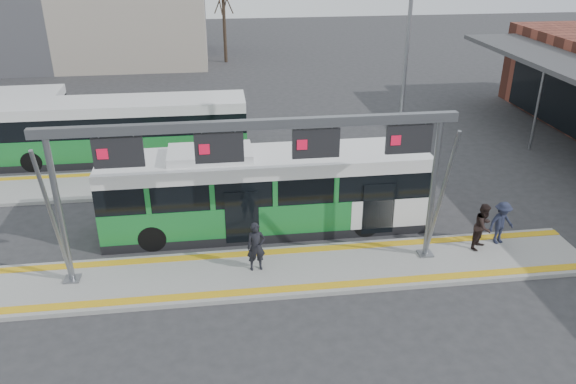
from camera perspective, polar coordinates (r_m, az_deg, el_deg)
The scene contains 13 objects.
ground at distance 19.13m, azimuth -1.74°, elevation -8.32°, with size 120.00×120.00×0.00m, color #2D2D30.
platform_main at distance 19.09m, azimuth -1.74°, elevation -8.13°, with size 22.00×3.00×0.15m, color gray.
platform_second at distance 26.20m, azimuth -12.34°, elevation 0.98°, with size 20.00×3.00×0.15m, color gray.
tactile_main at distance 19.04m, azimuth -1.75°, elevation -7.92°, with size 22.00×2.65×0.02m.
tactile_second at distance 27.22m, azimuth -12.20°, elevation 2.12°, with size 20.00×0.35×0.02m.
gantry at distance 17.35m, azimuth -3.16°, elevation 4.01°, with size 13.00×1.68×5.20m.
hero_bus at distance 21.26m, azimuth -2.32°, elevation 0.02°, with size 12.14×2.62×3.33m.
bg_bus_green at distance 29.16m, azimuth -16.36°, elevation 6.03°, with size 12.10×2.65×3.02m.
passenger_a at distance 18.69m, azimuth -3.26°, elevation -5.57°, with size 0.63×0.41×1.72m, color black.
passenger_b at distance 21.06m, azimuth 19.23°, elevation -3.31°, with size 0.84×0.65×1.72m, color black.
passenger_c at distance 21.63m, azimuth 20.85°, elevation -2.94°, with size 1.05×0.61×1.63m, color #1F2337.
tree_left at distance 48.22m, azimuth -16.05°, elevation 18.26°, with size 1.40×1.40×7.27m.
lamp_east at distance 23.77m, azimuth 11.64°, elevation 10.22°, with size 0.50×0.25×8.76m.
Camera 1 is at (-1.53, -15.88, 10.55)m, focal length 35.00 mm.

